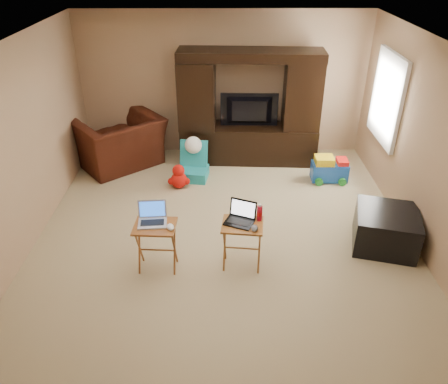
{
  "coord_description": "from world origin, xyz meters",
  "views": [
    {
      "loc": [
        -0.02,
        -4.8,
        3.51
      ],
      "look_at": [
        0.0,
        -0.2,
        0.8
      ],
      "focal_mm": 35.0,
      "sensor_mm": 36.0,
      "label": 1
    }
  ],
  "objects_px": {
    "laptop_left": "(152,215)",
    "mouse_left": "(170,227)",
    "ottoman": "(386,229)",
    "recliner": "(119,142)",
    "water_bottle": "(260,213)",
    "plush_toy": "(179,176)",
    "push_toy": "(330,169)",
    "tray_table_left": "(157,247)",
    "child_rocker": "(193,162)",
    "laptop_right": "(239,214)",
    "tray_table_right": "(242,245)",
    "mouse_right": "(254,228)",
    "television": "(249,111)",
    "entertainment_center": "(249,108)"
  },
  "relations": [
    {
      "from": "water_bottle",
      "to": "tray_table_right",
      "type": "bearing_deg",
      "value": -158.2
    },
    {
      "from": "ottoman",
      "to": "mouse_left",
      "type": "bearing_deg",
      "value": -169.07
    },
    {
      "from": "push_toy",
      "to": "mouse_right",
      "type": "bearing_deg",
      "value": -120.6
    },
    {
      "from": "plush_toy",
      "to": "ottoman",
      "type": "relative_size",
      "value": 0.53
    },
    {
      "from": "recliner",
      "to": "laptop_right",
      "type": "height_order",
      "value": "recliner"
    },
    {
      "from": "water_bottle",
      "to": "laptop_left",
      "type": "bearing_deg",
      "value": -176.24
    },
    {
      "from": "ottoman",
      "to": "tray_table_left",
      "type": "distance_m",
      "value": 2.92
    },
    {
      "from": "laptop_left",
      "to": "mouse_left",
      "type": "relative_size",
      "value": 2.58
    },
    {
      "from": "tray_table_left",
      "to": "entertainment_center",
      "type": "bearing_deg",
      "value": 70.55
    },
    {
      "from": "laptop_left",
      "to": "mouse_right",
      "type": "xyz_separation_m",
      "value": [
        1.18,
        -0.12,
        -0.1
      ]
    },
    {
      "from": "television",
      "to": "mouse_right",
      "type": "height_order",
      "value": "television"
    },
    {
      "from": "water_bottle",
      "to": "entertainment_center",
      "type": "bearing_deg",
      "value": 89.42
    },
    {
      "from": "water_bottle",
      "to": "child_rocker",
      "type": "bearing_deg",
      "value": 112.72
    },
    {
      "from": "television",
      "to": "push_toy",
      "type": "relative_size",
      "value": 1.67
    },
    {
      "from": "recliner",
      "to": "water_bottle",
      "type": "xyz_separation_m",
      "value": [
        2.21,
        -2.69,
        0.28
      ]
    },
    {
      "from": "tray_table_left",
      "to": "tray_table_right",
      "type": "distance_m",
      "value": 1.02
    },
    {
      "from": "plush_toy",
      "to": "ottoman",
      "type": "distance_m",
      "value": 3.19
    },
    {
      "from": "entertainment_center",
      "to": "child_rocker",
      "type": "distance_m",
      "value": 1.35
    },
    {
      "from": "television",
      "to": "recliner",
      "type": "distance_m",
      "value": 2.3
    },
    {
      "from": "child_rocker",
      "to": "tray_table_left",
      "type": "xyz_separation_m",
      "value": [
        -0.31,
        -2.29,
        0.01
      ]
    },
    {
      "from": "television",
      "to": "tray_table_right",
      "type": "bearing_deg",
      "value": 86.99
    },
    {
      "from": "mouse_left",
      "to": "television",
      "type": "bearing_deg",
      "value": 70.71
    },
    {
      "from": "laptop_left",
      "to": "mouse_right",
      "type": "height_order",
      "value": "laptop_left"
    },
    {
      "from": "television",
      "to": "plush_toy",
      "type": "relative_size",
      "value": 2.43
    },
    {
      "from": "entertainment_center",
      "to": "tray_table_left",
      "type": "distance_m",
      "value": 3.3
    },
    {
      "from": "tray_table_left",
      "to": "push_toy",
      "type": "bearing_deg",
      "value": 44.01
    },
    {
      "from": "ottoman",
      "to": "laptop_left",
      "type": "distance_m",
      "value": 2.99
    },
    {
      "from": "ottoman",
      "to": "mouse_left",
      "type": "height_order",
      "value": "mouse_left"
    },
    {
      "from": "ottoman",
      "to": "mouse_left",
      "type": "xyz_separation_m",
      "value": [
        -2.7,
        -0.52,
        0.41
      ]
    },
    {
      "from": "recliner",
      "to": "laptop_left",
      "type": "bearing_deg",
      "value": 69.9
    },
    {
      "from": "push_toy",
      "to": "ottoman",
      "type": "height_order",
      "value": "ottoman"
    },
    {
      "from": "recliner",
      "to": "mouse_left",
      "type": "xyz_separation_m",
      "value": [
        1.19,
        -2.87,
        0.22
      ]
    },
    {
      "from": "plush_toy",
      "to": "laptop_right",
      "type": "bearing_deg",
      "value": -65.23
    },
    {
      "from": "television",
      "to": "water_bottle",
      "type": "height_order",
      "value": "television"
    },
    {
      "from": "mouse_right",
      "to": "water_bottle",
      "type": "bearing_deg",
      "value": 70.71
    },
    {
      "from": "recliner",
      "to": "mouse_right",
      "type": "height_order",
      "value": "recliner"
    },
    {
      "from": "tray_table_right",
      "to": "laptop_left",
      "type": "xyz_separation_m",
      "value": [
        -1.05,
        -0.0,
        0.44
      ]
    },
    {
      "from": "recliner",
      "to": "tray_table_left",
      "type": "relative_size",
      "value": 2.14
    },
    {
      "from": "mouse_left",
      "to": "child_rocker",
      "type": "bearing_deg",
      "value": 87.2
    },
    {
      "from": "entertainment_center",
      "to": "laptop_right",
      "type": "bearing_deg",
      "value": -92.41
    },
    {
      "from": "plush_toy",
      "to": "tray_table_left",
      "type": "height_order",
      "value": "tray_table_left"
    },
    {
      "from": "entertainment_center",
      "to": "mouse_right",
      "type": "xyz_separation_m",
      "value": [
        -0.1,
        -3.08,
        -0.32
      ]
    },
    {
      "from": "recliner",
      "to": "child_rocker",
      "type": "xyz_separation_m",
      "value": [
        1.3,
        -0.51,
        -0.13
      ]
    },
    {
      "from": "laptop_left",
      "to": "laptop_right",
      "type": "height_order",
      "value": "laptop_left"
    },
    {
      "from": "child_rocker",
      "to": "laptop_right",
      "type": "relative_size",
      "value": 1.87
    },
    {
      "from": "entertainment_center",
      "to": "water_bottle",
      "type": "xyz_separation_m",
      "value": [
        -0.03,
        -2.88,
        -0.25
      ]
    },
    {
      "from": "push_toy",
      "to": "tray_table_left",
      "type": "height_order",
      "value": "tray_table_left"
    },
    {
      "from": "television",
      "to": "tray_table_left",
      "type": "relative_size",
      "value": 1.57
    },
    {
      "from": "mouse_right",
      "to": "water_bottle",
      "type": "xyz_separation_m",
      "value": [
        0.07,
        0.2,
        0.07
      ]
    },
    {
      "from": "television",
      "to": "mouse_right",
      "type": "distance_m",
      "value": 3.05
    }
  ]
}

